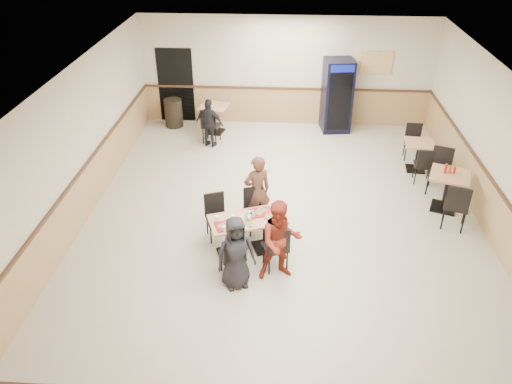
# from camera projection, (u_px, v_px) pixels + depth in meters

# --- Properties ---
(ground) EXTENTS (10.00, 10.00, 0.00)m
(ground) POSITION_uv_depth(u_px,v_px,m) (282.00, 219.00, 10.17)
(ground) COLOR beige
(ground) RESTS_ON ground
(room_shell) EXTENTS (10.00, 10.00, 10.00)m
(room_shell) POSITION_uv_depth(u_px,v_px,m) (358.00, 142.00, 11.96)
(room_shell) COLOR silver
(room_shell) RESTS_ON ground
(main_table) EXTENTS (1.50, 1.11, 0.72)m
(main_table) POSITION_uv_depth(u_px,v_px,m) (247.00, 230.00, 9.04)
(main_table) COLOR black
(main_table) RESTS_ON ground
(main_chairs) EXTENTS (1.67, 1.90, 0.92)m
(main_chairs) POSITION_uv_depth(u_px,v_px,m) (245.00, 231.00, 9.04)
(main_chairs) COLOR black
(main_chairs) RESTS_ON ground
(diner_woman_left) EXTENTS (0.76, 0.63, 1.34)m
(diner_woman_left) POSITION_uv_depth(u_px,v_px,m) (236.00, 253.00, 8.16)
(diner_woman_left) COLOR black
(diner_woman_left) RESTS_ON ground
(diner_woman_right) EXTENTS (0.84, 0.72, 1.49)m
(diner_woman_right) POSITION_uv_depth(u_px,v_px,m) (280.00, 241.00, 8.31)
(diner_woman_right) COLOR maroon
(diner_woman_right) RESTS_ON ground
(diner_man_opposite) EXTENTS (0.65, 0.56, 1.50)m
(diner_man_opposite) POSITION_uv_depth(u_px,v_px,m) (257.00, 191.00, 9.68)
(diner_man_opposite) COLOR brown
(diner_man_opposite) RESTS_ON ground
(lone_diner) EXTENTS (0.81, 0.53, 1.28)m
(lone_diner) POSITION_uv_depth(u_px,v_px,m) (210.00, 123.00, 12.78)
(lone_diner) COLOR black
(lone_diner) RESTS_ON ground
(tabletop_clutter) EXTENTS (1.15, 0.90, 0.12)m
(tabletop_clutter) POSITION_uv_depth(u_px,v_px,m) (245.00, 219.00, 8.86)
(tabletop_clutter) COLOR #AD0B25
(tabletop_clutter) RESTS_ON main_table
(side_table_near) EXTENTS (0.98, 0.98, 0.82)m
(side_table_near) POSITION_uv_depth(u_px,v_px,m) (448.00, 186.00, 10.25)
(side_table_near) COLOR black
(side_table_near) RESTS_ON ground
(side_table_near_chair_south) EXTENTS (0.62, 0.62, 1.04)m
(side_table_near_chair_south) POSITION_uv_depth(u_px,v_px,m) (457.00, 204.00, 9.70)
(side_table_near_chair_south) COLOR black
(side_table_near_chair_south) RESTS_ON ground
(side_table_near_chair_north) EXTENTS (0.62, 0.62, 1.04)m
(side_table_near_chair_north) POSITION_uv_depth(u_px,v_px,m) (439.00, 172.00, 10.83)
(side_table_near_chair_north) COLOR black
(side_table_near_chair_north) RESTS_ON ground
(side_table_far) EXTENTS (0.73, 0.73, 0.71)m
(side_table_far) POSITION_uv_depth(u_px,v_px,m) (418.00, 152.00, 11.75)
(side_table_far) COLOR black
(side_table_far) RESTS_ON ground
(side_table_far_chair_south) EXTENTS (0.46, 0.46, 0.91)m
(side_table_far_chair_south) POSITION_uv_depth(u_px,v_px,m) (424.00, 164.00, 11.27)
(side_table_far_chair_south) COLOR black
(side_table_far_chair_south) RESTS_ON ground
(side_table_far_chair_north) EXTENTS (0.46, 0.46, 0.91)m
(side_table_far_chair_north) POSITION_uv_depth(u_px,v_px,m) (413.00, 142.00, 12.25)
(side_table_far_chair_north) COLOR black
(side_table_far_chair_north) RESTS_ON ground
(condiment_caddy) EXTENTS (0.23, 0.06, 0.20)m
(condiment_caddy) POSITION_uv_depth(u_px,v_px,m) (449.00, 169.00, 10.11)
(condiment_caddy) COLOR #B0220C
(condiment_caddy) RESTS_ON side_table_near
(back_table) EXTENTS (0.86, 0.86, 0.77)m
(back_table) POSITION_uv_depth(u_px,v_px,m) (214.00, 115.00, 13.59)
(back_table) COLOR black
(back_table) RESTS_ON ground
(back_table_chair_lone) EXTENTS (0.54, 0.54, 0.98)m
(back_table_chair_lone) POSITION_uv_depth(u_px,v_px,m) (211.00, 125.00, 13.08)
(back_table_chair_lone) COLOR black
(back_table_chair_lone) RESTS_ON ground
(pepsi_cooler) EXTENTS (0.84, 0.84, 1.98)m
(pepsi_cooler) POSITION_uv_depth(u_px,v_px,m) (337.00, 96.00, 13.51)
(pepsi_cooler) COLOR black
(pepsi_cooler) RESTS_ON ground
(trash_bin) EXTENTS (0.50, 0.50, 0.78)m
(trash_bin) POSITION_uv_depth(u_px,v_px,m) (174.00, 113.00, 14.02)
(trash_bin) COLOR black
(trash_bin) RESTS_ON ground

